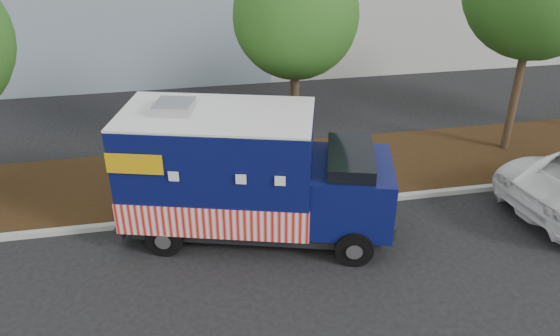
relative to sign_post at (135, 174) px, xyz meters
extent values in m
plane|color=black|center=(3.38, -2.04, -1.20)|extent=(120.00, 120.00, 0.00)
cube|color=#9E9E99|center=(3.38, -0.64, -1.12)|extent=(120.00, 0.18, 0.15)
cube|color=black|center=(3.38, 1.46, -1.12)|extent=(120.00, 4.00, 0.15)
cylinder|color=#38281C|center=(4.62, 1.60, 0.76)|extent=(0.26, 0.26, 3.92)
sphere|color=#285217|center=(4.62, 1.60, 3.58)|extent=(3.45, 3.45, 3.45)
cylinder|color=#38281C|center=(11.81, 1.62, 0.94)|extent=(0.26, 0.26, 4.27)
cube|color=#473828|center=(0.00, 0.00, 0.00)|extent=(0.06, 0.06, 2.40)
cube|color=black|center=(3.05, -1.51, -0.75)|extent=(6.36, 3.61, 0.30)
cube|color=#0A0F46|center=(2.12, -1.25, 0.74)|extent=(5.02, 3.61, 2.58)
cube|color=red|center=(2.12, -1.25, -0.18)|extent=(5.08, 3.69, 0.81)
cube|color=white|center=(2.12, -1.25, 2.05)|extent=(5.02, 3.61, 0.06)
cube|color=#B7B7BA|center=(1.19, -0.98, 2.19)|extent=(1.06, 1.06, 0.24)
cube|color=#0A0F46|center=(5.23, -2.13, 0.15)|extent=(2.49, 2.75, 1.51)
cube|color=black|center=(5.18, -2.11, 0.87)|extent=(1.61, 2.31, 0.70)
cube|color=black|center=(6.18, -2.39, -0.36)|extent=(0.67, 2.09, 0.32)
cube|color=black|center=(-0.11, -0.62, -0.72)|extent=(0.84, 2.38, 0.30)
cube|color=#B7B7BA|center=(-0.08, -0.63, 0.79)|extent=(0.57, 1.88, 2.05)
cube|color=#B7B7BA|center=(2.78, -0.10, 0.79)|extent=(1.88, 0.57, 1.18)
cube|color=#DDA60B|center=(0.22, -2.04, 1.33)|extent=(1.25, 0.37, 0.48)
cube|color=#DDA60B|center=(0.91, 0.42, 1.33)|extent=(1.25, 0.37, 0.48)
cylinder|color=black|center=(5.03, -3.21, -0.75)|extent=(0.95, 0.54, 0.90)
cylinder|color=black|center=(5.63, -1.10, -0.75)|extent=(0.95, 0.54, 0.90)
cylinder|color=black|center=(0.68, -1.98, -0.75)|extent=(0.95, 0.54, 0.90)
cylinder|color=black|center=(1.28, 0.13, -0.75)|extent=(0.95, 0.54, 0.90)
camera|label=1|loc=(1.39, -13.08, 6.88)|focal=35.00mm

